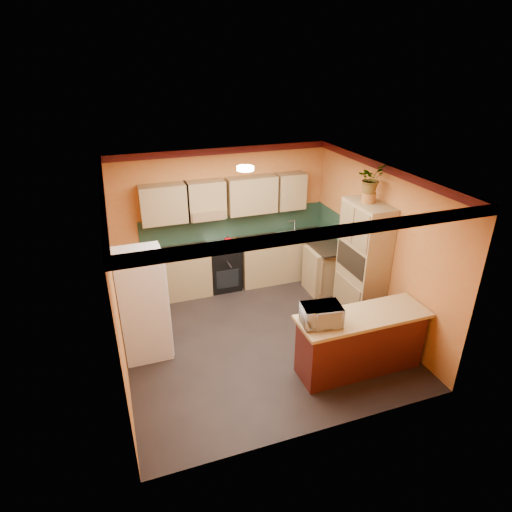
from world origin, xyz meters
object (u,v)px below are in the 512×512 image
Objects in this scene: breakfast_bar at (360,344)px; microwave at (321,315)px; base_cabinets_back at (254,262)px; fridge at (143,304)px; stove at (223,266)px; pantry at (363,263)px.

microwave reaches higher than breakfast_bar.
fridge is (-2.29, -1.60, 0.41)m from base_cabinets_back.
breakfast_bar is at bearing -26.57° from fridge.
breakfast_bar is at bearing -68.28° from stove.
fridge is at bearing -136.17° from stove.
fridge is at bearing 153.43° from breakfast_bar.
fridge is at bearing -145.10° from base_cabinets_back.
microwave is at bearing -33.10° from fridge.
breakfast_bar is at bearing -120.97° from pantry.
pantry is at bearing 49.21° from microwave.
pantry reaches higher than base_cabinets_back.
fridge is (-1.66, -1.60, 0.39)m from stove.
base_cabinets_back is 4.01× the size of stove.
pantry is at bearing -54.12° from base_cabinets_back.
fridge is 3.27× the size of microwave.
base_cabinets_back is at bearing 34.90° from fridge.
fridge is 3.61m from pantry.
pantry is 1.17× the size of breakfast_bar.
fridge is 0.81× the size of pantry.
microwave is (0.54, -3.03, 0.62)m from stove.
pantry reaches higher than stove.
base_cabinets_back is at bearing 100.88° from breakfast_bar.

